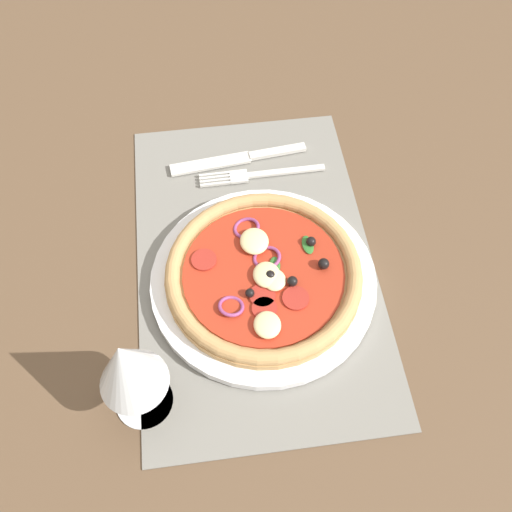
% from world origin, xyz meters
% --- Properties ---
extents(ground_plane, '(1.90, 1.40, 0.02)m').
position_xyz_m(ground_plane, '(0.00, 0.00, -0.01)').
color(ground_plane, brown).
extents(placemat, '(0.49, 0.30, 0.00)m').
position_xyz_m(placemat, '(0.00, 0.00, 0.00)').
color(placemat, slate).
rests_on(placemat, ground_plane).
extents(plate, '(0.28, 0.28, 0.01)m').
position_xyz_m(plate, '(-0.04, -0.01, 0.01)').
color(plate, white).
rests_on(plate, placemat).
extents(pizza, '(0.24, 0.24, 0.03)m').
position_xyz_m(pizza, '(-0.04, -0.01, 0.03)').
color(pizza, tan).
rests_on(pizza, plate).
extents(fork, '(0.02, 0.18, 0.00)m').
position_xyz_m(fork, '(0.14, -0.02, 0.01)').
color(fork, silver).
rests_on(fork, placemat).
extents(knife, '(0.04, 0.20, 0.01)m').
position_xyz_m(knife, '(0.17, 0.00, 0.01)').
color(knife, silver).
rests_on(knife, placemat).
extents(wine_glass, '(0.07, 0.07, 0.15)m').
position_xyz_m(wine_glass, '(-0.17, 0.15, 0.10)').
color(wine_glass, silver).
rests_on(wine_glass, ground_plane).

